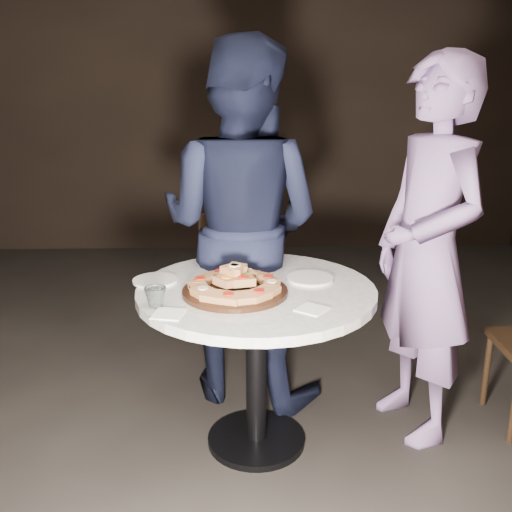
# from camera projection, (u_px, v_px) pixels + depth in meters

# --- Properties ---
(floor) EXTENTS (7.00, 7.00, 0.00)m
(floor) POSITION_uv_depth(u_px,v_px,m) (229.00, 448.00, 2.73)
(floor) COLOR black
(floor) RESTS_ON ground
(table) EXTENTS (1.37, 1.37, 0.80)m
(table) POSITION_uv_depth(u_px,v_px,m) (256.00, 318.00, 2.59)
(table) COLOR black
(table) RESTS_ON ground
(serving_board) EXTENTS (0.50, 0.50, 0.02)m
(serving_board) POSITION_uv_depth(u_px,v_px,m) (235.00, 291.00, 2.47)
(serving_board) COLOR black
(serving_board) RESTS_ON table
(focaccia_pile) EXTENTS (0.41, 0.41, 0.11)m
(focaccia_pile) POSITION_uv_depth(u_px,v_px,m) (235.00, 282.00, 2.46)
(focaccia_pile) COLOR #A66C40
(focaccia_pile) RESTS_ON serving_board
(plate_left) EXTENTS (0.22, 0.22, 0.01)m
(plate_left) POSITION_uv_depth(u_px,v_px,m) (155.00, 280.00, 2.62)
(plate_left) COLOR white
(plate_left) RESTS_ON table
(plate_right) EXTENTS (0.26, 0.26, 0.01)m
(plate_right) POSITION_uv_depth(u_px,v_px,m) (310.00, 278.00, 2.64)
(plate_right) COLOR white
(plate_right) RESTS_ON table
(water_glass) EXTENTS (0.12, 0.12, 0.08)m
(water_glass) POSITION_uv_depth(u_px,v_px,m) (156.00, 297.00, 2.31)
(water_glass) COLOR silver
(water_glass) RESTS_ON table
(napkin_near) EXTENTS (0.14, 0.14, 0.01)m
(napkin_near) POSITION_uv_depth(u_px,v_px,m) (168.00, 314.00, 2.24)
(napkin_near) COLOR white
(napkin_near) RESTS_ON table
(napkin_far) EXTENTS (0.15, 0.15, 0.01)m
(napkin_far) POSITION_uv_depth(u_px,v_px,m) (312.00, 309.00, 2.29)
(napkin_far) COLOR white
(napkin_far) RESTS_ON table
(chair_far) EXTENTS (0.50, 0.52, 0.92)m
(chair_far) POSITION_uv_depth(u_px,v_px,m) (238.00, 270.00, 3.64)
(chair_far) COLOR black
(chair_far) RESTS_ON ground
(diner_navy) EXTENTS (1.14, 1.04, 1.91)m
(diner_navy) POSITION_uv_depth(u_px,v_px,m) (241.00, 227.00, 3.00)
(diner_navy) COLOR black
(diner_navy) RESTS_ON ground
(diner_teal) EXTENTS (0.60, 0.76, 1.82)m
(diner_teal) POSITION_uv_depth(u_px,v_px,m) (427.00, 254.00, 2.66)
(diner_teal) COLOR #7C639B
(diner_teal) RESTS_ON ground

